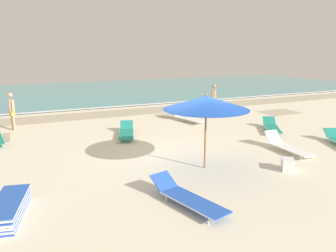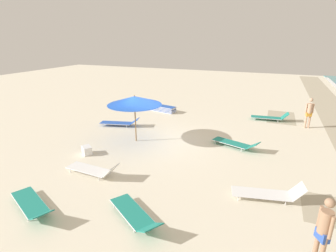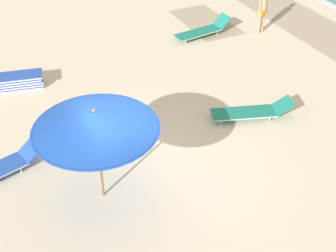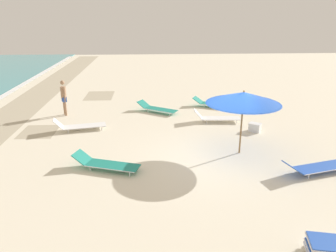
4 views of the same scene
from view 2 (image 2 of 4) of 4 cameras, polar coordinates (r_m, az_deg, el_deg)
ground_plane at (r=13.24m, az=-2.73°, el=-3.71°), size 60.00×60.00×0.16m
beach_umbrella at (r=12.75m, az=-7.30°, el=5.52°), size 2.64×2.64×2.37m
lounger_stack at (r=18.48m, az=-1.06°, el=3.81°), size 1.02×1.98×0.41m
sun_lounger_under_umbrella at (r=12.85m, az=14.42°, el=-3.65°), size 1.30×2.31×0.50m
sun_lounger_beside_umbrella at (r=7.92m, az=-7.24°, el=-18.47°), size 1.69×2.15×0.48m
sun_lounger_near_water_left at (r=9.29m, az=20.96°, el=-13.48°), size 1.05×2.29×0.60m
sun_lounger_near_water_right at (r=15.69m, az=-10.49°, el=0.73°), size 1.16×2.37×0.49m
sun_lounger_mid_beach_solo at (r=10.47m, az=-15.99°, el=-9.08°), size 0.74×2.21×0.59m
sun_lounger_mid_beach_pair_a at (r=9.21m, az=-27.50°, el=-14.86°), size 1.48×2.31×0.48m
sun_lounger_mid_beach_pair_b at (r=17.66m, az=21.28°, el=1.81°), size 0.83×2.23×0.58m
beachgoer_wading_adult at (r=7.05m, az=30.83°, el=-18.62°), size 0.40×0.30×1.76m
beachgoer_shoreline_child at (r=16.88m, az=28.39°, el=2.85°), size 0.27×0.44×1.76m
cooler_box at (r=12.30m, az=-17.25°, el=-5.06°), size 0.58×0.61×0.37m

